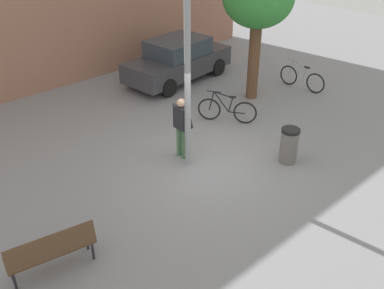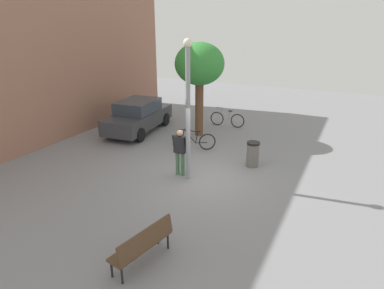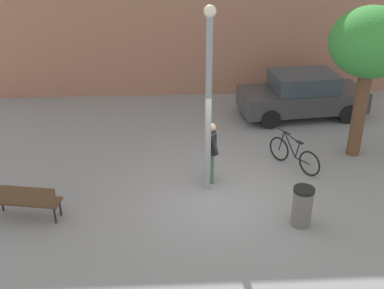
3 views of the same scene
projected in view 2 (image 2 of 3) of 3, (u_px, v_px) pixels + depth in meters
name	position (u px, v px, depth m)	size (l,w,h in m)	color
ground_plane	(199.00, 176.00, 11.81)	(36.00, 36.00, 0.00)	gray
building_facade	(21.00, 49.00, 13.84)	(17.40, 2.00, 8.09)	#9E6B56
lamppost	(188.00, 105.00, 10.71)	(0.28, 0.28, 4.64)	gray
person_by_lamppost	(180.00, 149.00, 11.54)	(0.29, 0.60, 1.67)	#47704C
park_bench	(143.00, 243.00, 7.36)	(1.66, 0.75, 0.92)	#513823
plaza_tree	(200.00, 66.00, 14.93)	(2.22, 2.22, 4.27)	brown
bicycle_silver	(227.00, 119.00, 17.20)	(0.14, 1.81, 0.97)	black
bicycle_black	(194.00, 142.00, 13.98)	(1.07, 1.52, 0.97)	black
parked_car_charcoal	(138.00, 116.00, 16.32)	(4.36, 2.17, 1.55)	#38383D
trash_bin	(253.00, 154.00, 12.43)	(0.48, 0.48, 0.95)	#66605B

